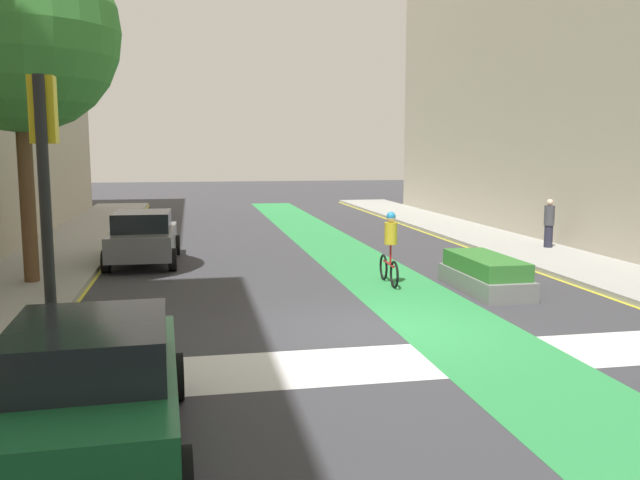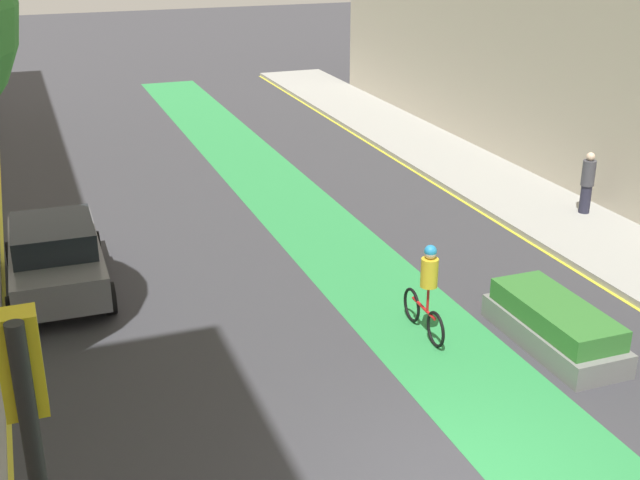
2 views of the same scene
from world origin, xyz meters
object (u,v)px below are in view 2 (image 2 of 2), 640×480
traffic_signal_near_left (35,454)px  car_grey_left_far (55,256)px  median_planter (554,325)px  cyclist_in_lane (427,288)px  pedestrian_sidewalk_right_a (587,182)px

traffic_signal_near_left → car_grey_left_far: traffic_signal_near_left is taller
car_grey_left_far → median_planter: size_ratio=1.40×
car_grey_left_far → median_planter: (8.34, -5.60, -0.40)m
traffic_signal_near_left → car_grey_left_far: 10.49m
cyclist_in_lane → median_planter: cyclist_in_lane is taller
car_grey_left_far → median_planter: bearing=-33.9°
car_grey_left_far → pedestrian_sidewalk_right_a: pedestrian_sidewalk_right_a is taller
traffic_signal_near_left → cyclist_in_lane: size_ratio=2.38×
cyclist_in_lane → pedestrian_sidewalk_right_a: 8.01m
car_grey_left_far → cyclist_in_lane: 7.71m
median_planter → car_grey_left_far: bearing=146.1°
pedestrian_sidewalk_right_a → cyclist_in_lane: bearing=-148.0°
traffic_signal_near_left → pedestrian_sidewalk_right_a: traffic_signal_near_left is taller
traffic_signal_near_left → car_grey_left_far: bearing=86.7°
cyclist_in_lane → car_grey_left_far: bearing=144.9°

